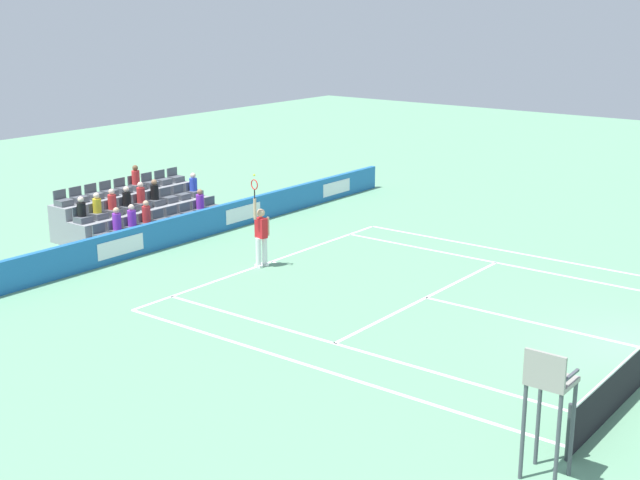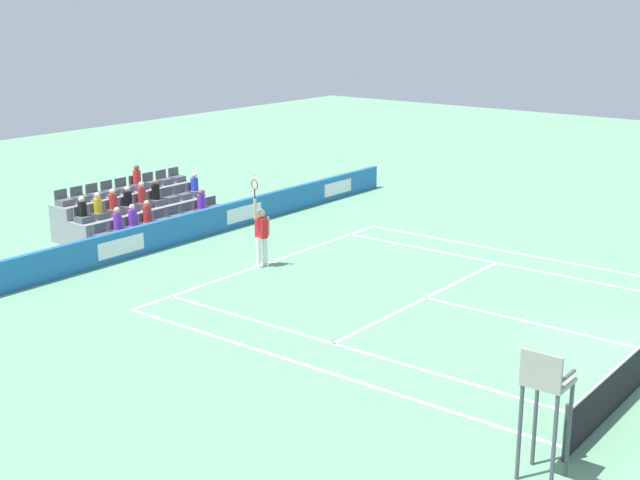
% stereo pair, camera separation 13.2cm
% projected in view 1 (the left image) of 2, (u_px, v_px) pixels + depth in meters
% --- Properties ---
extents(line_baseline, '(10.97, 0.10, 0.01)m').
position_uv_depth(line_baseline, '(271.00, 262.00, 26.69)').
color(line_baseline, white).
rests_on(line_baseline, ground).
extents(line_service, '(8.23, 0.10, 0.01)m').
position_uv_depth(line_service, '(426.00, 298.00, 23.45)').
color(line_service, white).
rests_on(line_service, ground).
extents(line_centre_service, '(0.10, 6.40, 0.01)m').
position_uv_depth(line_centre_service, '(538.00, 323.00, 21.56)').
color(line_centre_service, white).
rests_on(line_centre_service, ground).
extents(line_singles_sideline_left, '(0.10, 11.89, 0.01)m').
position_uv_depth(line_singles_sideline_left, '(350.00, 348.00, 20.04)').
color(line_singles_sideline_left, white).
rests_on(line_singles_sideline_left, ground).
extents(line_singles_sideline_right, '(0.10, 11.89, 0.01)m').
position_uv_depth(line_singles_sideline_right, '(510.00, 265.00, 26.32)').
color(line_singles_sideline_right, white).
rests_on(line_singles_sideline_right, ground).
extents(line_doubles_sideline_left, '(0.10, 11.89, 0.01)m').
position_uv_depth(line_doubles_sideline_left, '(314.00, 367.00, 19.00)').
color(line_doubles_sideline_left, white).
rests_on(line_doubles_sideline_left, ground).
extents(line_doubles_sideline_right, '(0.10, 11.89, 0.01)m').
position_uv_depth(line_doubles_sideline_right, '(529.00, 255.00, 27.37)').
color(line_doubles_sideline_right, white).
rests_on(line_doubles_sideline_right, ground).
extents(line_centre_mark, '(0.10, 0.20, 0.01)m').
position_uv_depth(line_centre_mark, '(274.00, 262.00, 26.63)').
color(line_centre_mark, white).
rests_on(line_centre_mark, ground).
extents(sponsor_barrier, '(22.09, 0.22, 0.92)m').
position_uv_depth(sponsor_barrier, '(184.00, 228.00, 28.79)').
color(sponsor_barrier, '#1E66AD').
rests_on(sponsor_barrier, ground).
extents(tennis_player, '(0.51, 0.39, 2.85)m').
position_uv_depth(tennis_player, '(261.00, 235.00, 25.95)').
color(tennis_player, white).
rests_on(tennis_player, ground).
extents(umpire_chair, '(0.70, 0.70, 2.34)m').
position_uv_depth(umpire_chair, '(549.00, 395.00, 14.17)').
color(umpire_chair, '#474C54').
rests_on(umpire_chair, ground).
extents(stadium_stand, '(5.58, 2.85, 2.15)m').
position_uv_depth(stadium_stand, '(137.00, 215.00, 30.11)').
color(stadium_stand, gray).
rests_on(stadium_stand, ground).
extents(loose_tennis_ball, '(0.07, 0.07, 0.07)m').
position_uv_depth(loose_tennis_ball, '(534.00, 360.00, 19.31)').
color(loose_tennis_ball, '#D1E533').
rests_on(loose_tennis_ball, ground).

